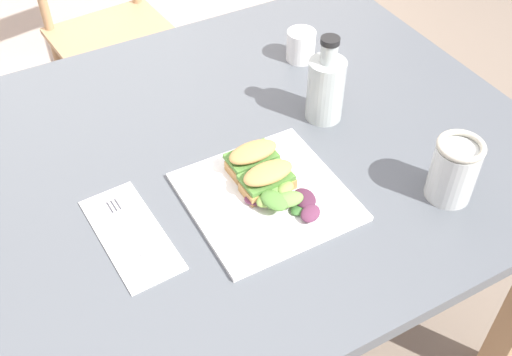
% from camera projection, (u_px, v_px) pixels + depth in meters
% --- Properties ---
extents(ground_plane, '(8.08, 8.08, 0.00)m').
position_uv_depth(ground_plane, '(201.00, 346.00, 1.77)').
color(ground_plane, '#7A6B5B').
extents(dining_table, '(1.19, 1.00, 0.74)m').
position_uv_depth(dining_table, '(250.00, 184.00, 1.37)').
color(dining_table, '#51565B').
rests_on(dining_table, ground).
extents(chair_wooden_far, '(0.43, 0.43, 0.87)m').
position_uv_depth(chair_wooden_far, '(111.00, 32.00, 2.15)').
color(chair_wooden_far, tan).
rests_on(chair_wooden_far, ground).
extents(plate_lunch, '(0.29, 0.29, 0.01)m').
position_uv_depth(plate_lunch, '(266.00, 197.00, 1.17)').
color(plate_lunch, white).
rests_on(plate_lunch, dining_table).
extents(sandwich_half_front, '(0.10, 0.07, 0.06)m').
position_uv_depth(sandwich_half_front, '(268.00, 178.00, 1.16)').
color(sandwich_half_front, tan).
rests_on(sandwich_half_front, plate_lunch).
extents(sandwich_half_back, '(0.10, 0.07, 0.06)m').
position_uv_depth(sandwich_half_back, '(253.00, 157.00, 1.20)').
color(sandwich_half_back, tan).
rests_on(sandwich_half_back, plate_lunch).
extents(salad_mixed_greens, '(0.13, 0.14, 0.03)m').
position_uv_depth(salad_mixed_greens, '(283.00, 198.00, 1.14)').
color(salad_mixed_greens, '#3D7033').
rests_on(salad_mixed_greens, plate_lunch).
extents(napkin_folded, '(0.12, 0.25, 0.00)m').
position_uv_depth(napkin_folded, '(131.00, 234.00, 1.11)').
color(napkin_folded, white).
rests_on(napkin_folded, dining_table).
extents(fork_on_napkin, '(0.03, 0.19, 0.00)m').
position_uv_depth(fork_on_napkin, '(127.00, 227.00, 1.11)').
color(fork_on_napkin, silver).
rests_on(fork_on_napkin, napkin_folded).
extents(bottle_cold_brew, '(0.08, 0.08, 0.20)m').
position_uv_depth(bottle_cold_brew, '(325.00, 91.00, 1.30)').
color(bottle_cold_brew, black).
rests_on(bottle_cold_brew, dining_table).
extents(mason_jar_iced_tea, '(0.09, 0.09, 0.13)m').
position_uv_depth(mason_jar_iced_tea, '(453.00, 172.00, 1.14)').
color(mason_jar_iced_tea, '#995623').
rests_on(mason_jar_iced_tea, dining_table).
extents(cup_extra_side, '(0.07, 0.07, 0.08)m').
position_uv_depth(cup_extra_side, '(301.00, 46.00, 1.48)').
color(cup_extra_side, white).
rests_on(cup_extra_side, dining_table).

